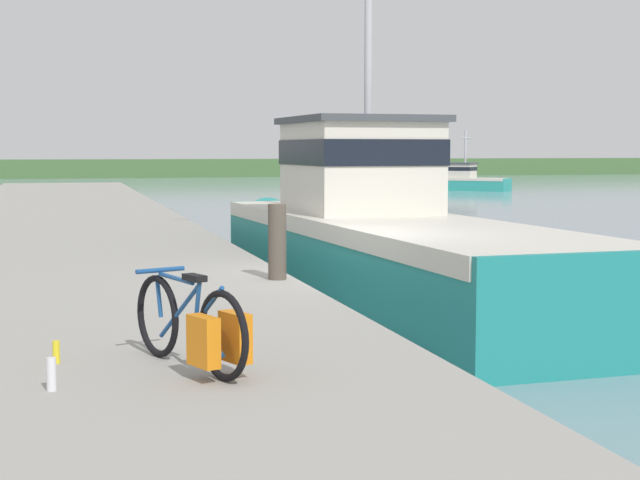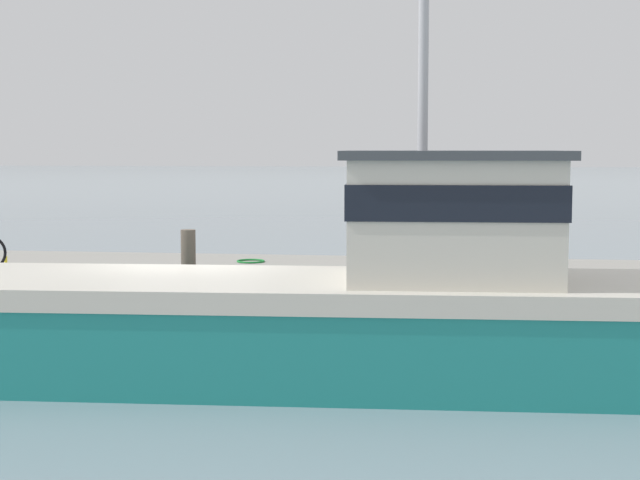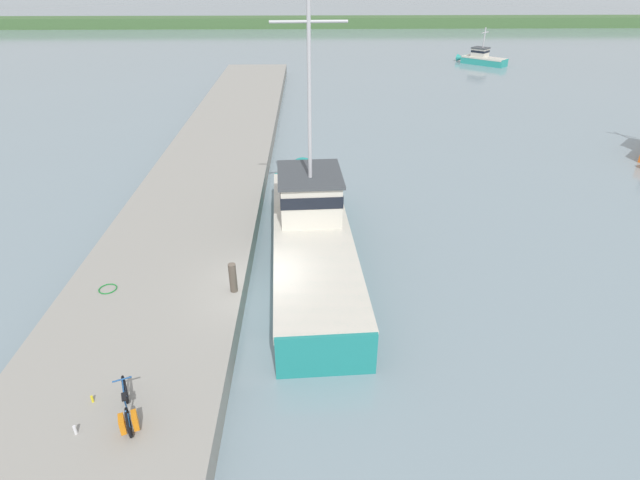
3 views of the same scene
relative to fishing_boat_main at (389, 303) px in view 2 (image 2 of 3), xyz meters
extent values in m
plane|color=gray|center=(-1.59, -3.29, -1.11)|extent=(320.00, 320.00, 0.00)
cube|color=gray|center=(-5.27, -3.29, -0.68)|extent=(5.93, 80.00, 0.84)
cube|color=teal|center=(0.04, -0.64, -0.39)|extent=(3.49, 12.12, 1.44)
cube|color=beige|center=(0.04, -0.64, 0.19)|extent=(3.54, 11.88, 0.29)
cube|color=beige|center=(-0.05, 0.85, 1.15)|extent=(2.42, 2.86, 1.63)
cube|color=black|center=(-0.05, 0.85, 1.43)|extent=(2.47, 2.91, 0.46)
cube|color=#3D4247|center=(-0.05, 0.85, 2.03)|extent=(2.61, 3.09, 0.12)
cylinder|color=#51473D|center=(-2.56, -3.54, 0.25)|extent=(0.25, 0.25, 1.02)
torus|color=#197A2D|center=(-6.74, -3.37, -0.24)|extent=(0.59, 0.59, 0.04)
cylinder|color=yellow|center=(-5.44, -8.18, -0.17)|extent=(0.06, 0.06, 0.19)
camera|label=1|loc=(-5.37, -16.40, 1.49)|focal=55.00mm
camera|label=2|loc=(13.29, 0.91, 2.11)|focal=55.00mm
camera|label=3|loc=(-0.05, -17.02, 9.23)|focal=28.00mm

